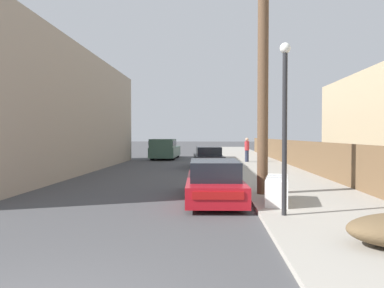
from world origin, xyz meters
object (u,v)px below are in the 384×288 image
at_px(car_parked_mid, 208,158).
at_px(pickup_truck, 165,149).
at_px(parked_sports_car_red, 214,182).
at_px(discarded_fridge, 277,190).
at_px(utility_pole, 263,58).
at_px(pedestrian, 247,149).
at_px(street_lamp, 285,114).

relative_size(car_parked_mid, pickup_truck, 0.77).
distance_m(parked_sports_car_red, car_parked_mid, 10.98).
height_order(discarded_fridge, car_parked_mid, car_parked_mid).
xyz_separation_m(car_parked_mid, utility_pole, (1.91, -10.40, 4.06)).
height_order(discarded_fridge, pedestrian, pedestrian).
height_order(discarded_fridge, pickup_truck, pickup_truck).
bearing_deg(street_lamp, utility_pole, 91.31).
bearing_deg(parked_sports_car_red, street_lamp, -58.17).
bearing_deg(pickup_truck, discarded_fridge, 107.35).
distance_m(parked_sports_car_red, utility_pole, 4.45).
bearing_deg(pickup_truck, street_lamp, 105.86).
xyz_separation_m(parked_sports_car_red, pickup_truck, (-4.15, 18.76, 0.30)).
relative_size(pickup_truck, pedestrian, 3.29).
xyz_separation_m(parked_sports_car_red, street_lamp, (1.71, -2.52, 2.01)).
xyz_separation_m(parked_sports_car_red, car_parked_mid, (-0.27, 10.98, 0.04)).
relative_size(parked_sports_car_red, pedestrian, 2.67).
height_order(discarded_fridge, parked_sports_car_red, parked_sports_car_red).
relative_size(discarded_fridge, parked_sports_car_red, 0.37).
distance_m(street_lamp, pedestrian, 17.10).
height_order(parked_sports_car_red, utility_pole, utility_pole).
height_order(car_parked_mid, pedestrian, pedestrian).
relative_size(pickup_truck, street_lamp, 1.39).
xyz_separation_m(parked_sports_car_red, pedestrian, (2.57, 14.49, 0.46)).
bearing_deg(street_lamp, discarded_fridge, 85.31).
bearing_deg(car_parked_mid, utility_pole, -84.32).
distance_m(car_parked_mid, pedestrian, 4.53).
bearing_deg(utility_pole, pickup_truck, 107.65).
bearing_deg(pickup_truck, car_parked_mid, 116.93).
relative_size(parked_sports_car_red, utility_pole, 0.53).
xyz_separation_m(pickup_truck, utility_pole, (5.79, -18.19, 3.80)).
bearing_deg(car_parked_mid, pedestrian, 46.30).
relative_size(car_parked_mid, street_lamp, 1.07).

